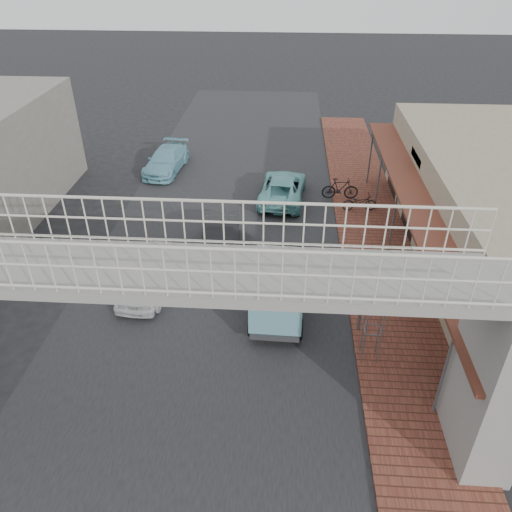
# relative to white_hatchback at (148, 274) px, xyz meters

# --- Properties ---
(ground) EXTENTS (120.00, 120.00, 0.00)m
(ground) POSITION_rel_white_hatchback_xyz_m (2.26, -2.13, -0.66)
(ground) COLOR black
(ground) RESTS_ON ground
(road_strip) EXTENTS (10.00, 60.00, 0.01)m
(road_strip) POSITION_rel_white_hatchback_xyz_m (2.26, -2.13, -0.65)
(road_strip) COLOR black
(road_strip) RESTS_ON ground
(sidewalk) EXTENTS (3.00, 40.00, 0.10)m
(sidewalk) POSITION_rel_white_hatchback_xyz_m (8.76, 0.87, -0.61)
(sidewalk) COLOR brown
(sidewalk) RESTS_ON ground
(shophouse_row) EXTENTS (7.20, 18.00, 4.00)m
(shophouse_row) POSITION_rel_white_hatchback_xyz_m (13.23, 1.87, 1.35)
(shophouse_row) COLOR gray
(shophouse_row) RESTS_ON ground
(footbridge) EXTENTS (16.40, 2.40, 6.34)m
(footbridge) POSITION_rel_white_hatchback_xyz_m (2.26, -6.13, 2.52)
(footbridge) COLOR gray
(footbridge) RESTS_ON ground
(white_hatchback) EXTENTS (1.79, 3.96, 1.32)m
(white_hatchback) POSITION_rel_white_hatchback_xyz_m (0.00, 0.00, 0.00)
(white_hatchback) COLOR silver
(white_hatchback) RESTS_ON ground
(dark_sedan) EXTENTS (1.89, 4.30, 1.38)m
(dark_sedan) POSITION_rel_white_hatchback_xyz_m (2.39, 2.48, 0.03)
(dark_sedan) COLOR black
(dark_sedan) RESTS_ON ground
(angkot_curb) EXTENTS (2.44, 4.62, 1.24)m
(angkot_curb) POSITION_rel_white_hatchback_xyz_m (4.76, 7.80, -0.04)
(angkot_curb) COLOR #69B3B6
(angkot_curb) RESTS_ON ground
(angkot_far) EXTENTS (2.14, 4.35, 1.22)m
(angkot_far) POSITION_rel_white_hatchback_xyz_m (-1.74, 10.95, -0.05)
(angkot_far) COLOR #74B6CA
(angkot_far) RESTS_ON ground
(angkot_van) EXTENTS (1.86, 3.86, 1.87)m
(angkot_van) POSITION_rel_white_hatchback_xyz_m (4.77, -1.01, 0.53)
(angkot_van) COLOR black
(angkot_van) RESTS_ON ground
(motorcycle_near) EXTENTS (1.64, 0.68, 0.84)m
(motorcycle_near) POSITION_rel_white_hatchback_xyz_m (8.39, 6.66, -0.14)
(motorcycle_near) COLOR black
(motorcycle_near) RESTS_ON sidewalk
(motorcycle_far) EXTENTS (1.80, 0.56, 1.07)m
(motorcycle_far) POSITION_rel_white_hatchback_xyz_m (7.56, 7.85, -0.02)
(motorcycle_far) COLOR black
(motorcycle_far) RESTS_ON sidewalk
(street_clock) EXTENTS (0.64, 0.51, 2.63)m
(street_clock) POSITION_rel_white_hatchback_xyz_m (7.64, -3.13, 1.62)
(street_clock) COLOR #59595B
(street_clock) RESTS_ON sidewalk
(arrow_sign) EXTENTS (1.87, 1.20, 3.17)m
(arrow_sign) POSITION_rel_white_hatchback_xyz_m (8.24, -1.95, 2.00)
(arrow_sign) COLOR #59595B
(arrow_sign) RESTS_ON sidewalk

